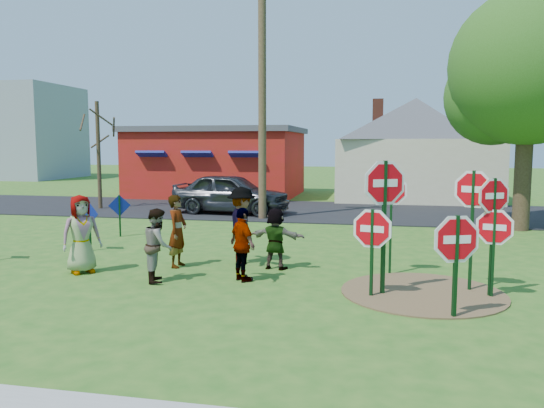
{
  "coord_description": "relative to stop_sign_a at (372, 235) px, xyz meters",
  "views": [
    {
      "loc": [
        3.59,
        -11.58,
        2.92
      ],
      "look_at": [
        1.02,
        1.21,
        1.46
      ],
      "focal_mm": 35.0,
      "sensor_mm": 36.0,
      "label": 1
    }
  ],
  "objects": [
    {
      "name": "road",
      "position": [
        -3.5,
        12.93,
        -1.2
      ],
      "size": [
        120.0,
        7.5,
        0.04
      ],
      "primitive_type": "cube",
      "color": "black",
      "rests_on": "ground"
    },
    {
      "name": "cream_house",
      "position": [
        2.0,
        19.43,
        1.71
      ],
      "size": [
        9.4,
        9.4,
        6.5
      ],
      "color": "beige",
      "rests_on": "ground"
    },
    {
      "name": "stop_sign_g",
      "position": [
        0.21,
        0.21,
        0.72
      ],
      "size": [
        1.05,
        0.58,
        2.78
      ],
      "rotation": [
        0.0,
        0.0,
        0.5
      ],
      "color": "black",
      "rests_on": "ground"
    },
    {
      "name": "person_d",
      "position": [
        -3.18,
        2.35,
        -0.27
      ],
      "size": [
        1.07,
        1.39,
        1.9
      ],
      "primitive_type": "imported",
      "rotation": [
        0.0,
        0.0,
        1.91
      ],
      "color": "#313236",
      "rests_on": "ground"
    },
    {
      "name": "person_b",
      "position": [
        -4.59,
        1.67,
        -0.35
      ],
      "size": [
        0.44,
        0.65,
        1.73
      ],
      "primitive_type": "imported",
      "rotation": [
        0.0,
        0.0,
        1.53
      ],
      "color": "#2A7F74",
      "rests_on": "ground"
    },
    {
      "name": "utility_pole",
      "position": [
        -4.36,
        10.08,
        3.99
      ],
      "size": [
        2.42,
        0.45,
        9.9
      ],
      "rotation": [
        0.0,
        0.0,
        0.13
      ],
      "color": "#4C3823",
      "rests_on": "ground"
    },
    {
      "name": "red_building",
      "position": [
        -9.0,
        19.42,
        0.75
      ],
      "size": [
        9.4,
        7.69,
        3.9
      ],
      "color": "#9C200F",
      "rests_on": "ground"
    },
    {
      "name": "leafy_tree",
      "position": [
        5.04,
        9.18,
        4.0
      ],
      "size": [
        5.7,
        5.2,
        8.1
      ],
      "color": "#382819",
      "rests_on": "ground"
    },
    {
      "name": "distant_building",
      "position": [
        -31.5,
        31.43,
        2.78
      ],
      "size": [
        10.0,
        8.0,
        8.0
      ],
      "primitive_type": "cube",
      "color": "#8C939E",
      "rests_on": "ground"
    },
    {
      "name": "dirt_patch",
      "position": [
        1.0,
        0.43,
        -1.2
      ],
      "size": [
        3.2,
        3.2,
        0.03
      ],
      "primitive_type": "cylinder",
      "color": "brown",
      "rests_on": "ground"
    },
    {
      "name": "blue_diamond_c",
      "position": [
        -7.69,
        3.01,
        -0.37
      ],
      "size": [
        0.65,
        0.2,
        1.37
      ],
      "rotation": [
        0.0,
        0.0,
        -0.28
      ],
      "color": "black",
      "rests_on": "ground"
    },
    {
      "name": "blue_diamond_d",
      "position": [
        -7.97,
        5.3,
        -0.39
      ],
      "size": [
        0.61,
        0.35,
        1.34
      ],
      "rotation": [
        0.0,
        0.0,
        0.51
      ],
      "color": "black",
      "rests_on": "ground"
    },
    {
      "name": "stop_sign_f",
      "position": [
        2.27,
        0.39,
        0.05
      ],
      "size": [
        0.91,
        0.26,
        1.84
      ],
      "rotation": [
        0.0,
        0.0,
        -0.27
      ],
      "color": "black",
      "rests_on": "ground"
    },
    {
      "name": "ground",
      "position": [
        -3.5,
        1.43,
        -1.22
      ],
      "size": [
        120.0,
        120.0,
        0.0
      ],
      "primitive_type": "plane",
      "color": "#295F1B",
      "rests_on": "ground"
    },
    {
      "name": "suv",
      "position": [
        -6.0,
        11.33,
        -0.33
      ],
      "size": [
        5.15,
        2.54,
        1.69
      ],
      "primitive_type": "imported",
      "rotation": [
        0.0,
        0.0,
        1.46
      ],
      "color": "#343338",
      "rests_on": "road"
    },
    {
      "name": "person_a",
      "position": [
        -6.52,
        0.67,
        -0.32
      ],
      "size": [
        1.02,
        1.03,
        1.79
      ],
      "primitive_type": "imported",
      "rotation": [
        0.0,
        0.0,
        0.82
      ],
      "color": "#3B5692",
      "rests_on": "ground"
    },
    {
      "name": "person_e",
      "position": [
        -2.72,
        0.64,
        -0.42
      ],
      "size": [
        0.93,
        0.95,
        1.6
      ],
      "primitive_type": "imported",
      "rotation": [
        0.0,
        0.0,
        2.32
      ],
      "color": "#483058",
      "rests_on": "ground"
    },
    {
      "name": "stop_sign_c",
      "position": [
        1.93,
        0.81,
        0.57
      ],
      "size": [
        0.95,
        0.41,
        2.56
      ],
      "rotation": [
        0.0,
        0.0,
        -0.4
      ],
      "color": "black",
      "rests_on": "ground"
    },
    {
      "name": "person_c",
      "position": [
        -4.5,
        0.31,
        -0.43
      ],
      "size": [
        0.83,
        0.93,
        1.58
      ],
      "primitive_type": "imported",
      "rotation": [
        0.0,
        0.0,
        1.93
      ],
      "color": "#996044",
      "rests_on": "ground"
    },
    {
      "name": "stop_sign_e",
      "position": [
        1.39,
        -1.0,
        0.03
      ],
      "size": [
        1.05,
        0.4,
        1.91
      ],
      "rotation": [
        0.0,
        0.0,
        0.35
      ],
      "color": "black",
      "rests_on": "ground"
    },
    {
      "name": "bare_tree_west",
      "position": [
        -12.33,
        11.86,
        1.93
      ],
      "size": [
        1.8,
        1.8,
        4.86
      ],
      "color": "#382819",
      "rests_on": "ground"
    },
    {
      "name": "person_f",
      "position": [
        -2.25,
        1.91,
        -0.49
      ],
      "size": [
        1.41,
        0.68,
        1.45
      ],
      "primitive_type": "imported",
      "rotation": [
        0.0,
        0.0,
        2.95
      ],
      "color": "#1D592F",
      "rests_on": "ground"
    },
    {
      "name": "stop_sign_a",
      "position": [
        0.0,
        0.0,
        0.0
      ],
      "size": [
        1.01,
        0.24,
        1.84
      ],
      "rotation": [
        0.0,
        0.0,
        -0.22
      ],
      "color": "black",
      "rests_on": "ground"
    },
    {
      "name": "stop_sign_d",
      "position": [
        2.24,
        0.44,
        0.54
      ],
      "size": [
        0.83,
        0.44,
        2.42
      ],
      "rotation": [
        0.0,
        0.0,
        0.48
      ],
      "color": "black",
      "rests_on": "ground"
    },
    {
      "name": "stop_sign_b",
      "position": [
        0.39,
        1.91,
        0.51
      ],
      "size": [
        0.93,
        0.14,
        2.39
      ],
      "rotation": [
        0.0,
        0.0,
        -0.14
      ],
      "color": "black",
      "rests_on": "ground"
    }
  ]
}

